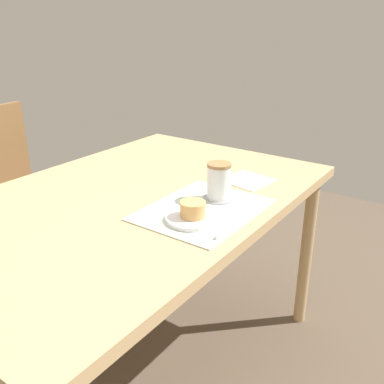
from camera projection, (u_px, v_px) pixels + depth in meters
name	position (u px, v px, depth m)	size (l,w,h in m)	color
ground_plane	(140.00, 368.00, 1.66)	(4.40, 4.40, 0.02)	brown
dining_table	(131.00, 215.00, 1.41)	(1.36, 0.90, 0.72)	tan
wooden_chair	(15.00, 199.00, 1.92)	(0.46, 0.46, 0.90)	brown
placemat	(203.00, 210.00, 1.29)	(0.39, 0.30, 0.00)	silver
pastry_plate	(193.00, 218.00, 1.21)	(0.16, 0.16, 0.01)	white
pastry	(193.00, 209.00, 1.20)	(0.07, 0.07, 0.04)	#E0A860
coffee_coaster	(218.00, 198.00, 1.36)	(0.10, 0.10, 0.01)	#99999E
coffee_mug	(219.00, 181.00, 1.34)	(0.11, 0.08, 0.11)	white
teaspoon	(225.00, 228.00, 1.16)	(0.01, 0.01, 0.13)	silver
paper_napkin	(248.00, 180.00, 1.52)	(0.15, 0.15, 0.00)	white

